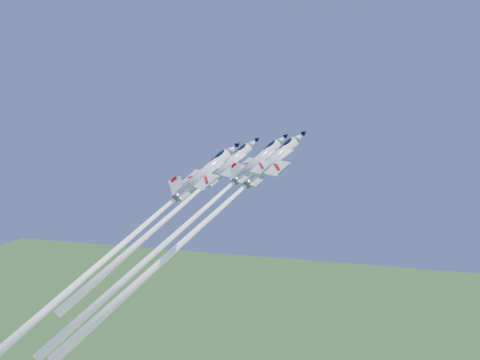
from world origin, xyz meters
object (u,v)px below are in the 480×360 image
(jet_lead, at_px, (198,229))
(jet_slot, at_px, (98,265))
(jet_right, at_px, (180,230))
(jet_left, at_px, (171,215))

(jet_lead, distance_m, jet_slot, 19.89)
(jet_lead, xyz_separation_m, jet_right, (1.47, -11.61, 2.19))
(jet_left, bearing_deg, jet_lead, 18.46)
(jet_lead, relative_size, jet_right, 1.16)
(jet_left, relative_size, jet_right, 0.95)
(jet_left, bearing_deg, jet_slot, -63.57)
(jet_right, relative_size, jet_slot, 0.77)
(jet_right, bearing_deg, jet_left, 163.27)
(jet_left, height_order, jet_slot, jet_left)
(jet_lead, xyz_separation_m, jet_slot, (-12.61, -14.79, -4.22))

